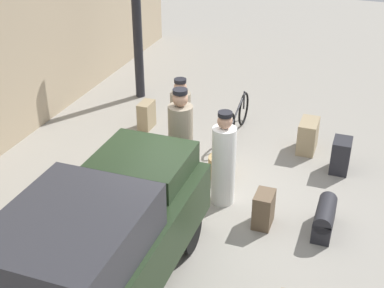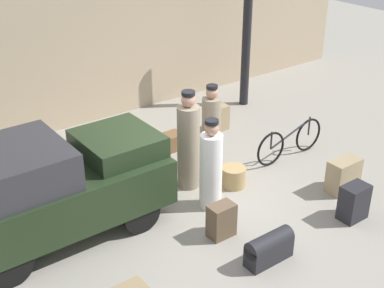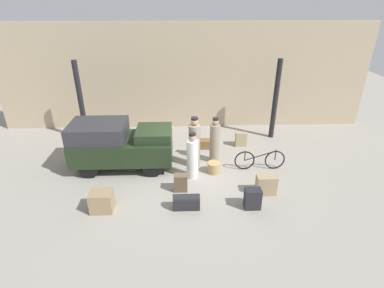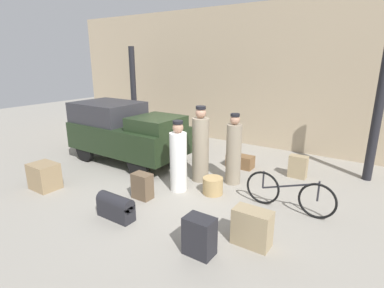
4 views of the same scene
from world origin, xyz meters
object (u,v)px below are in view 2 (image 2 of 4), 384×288
porter_standing_middle (211,168)px  suitcase_small_leather (354,202)px  porter_with_bicycle (211,131)px  wicker_basket (233,177)px  trunk_barrel_dark (269,247)px  suitcase_black_upright (219,118)px  suitcase_tan_flat (343,175)px  conductor_in_dark_uniform (188,144)px  bicycle (290,141)px  trunk_wicker_pale (166,143)px  truck (49,186)px  trunk_umber_medium (221,220)px

porter_standing_middle → suitcase_small_leather: size_ratio=2.63×
porter_with_bicycle → wicker_basket: bearing=-97.0°
trunk_barrel_dark → suitcase_black_upright: suitcase_black_upright is taller
suitcase_black_upright → suitcase_tan_flat: size_ratio=0.93×
suitcase_small_leather → wicker_basket: bearing=114.6°
conductor_in_dark_uniform → suitcase_tan_flat: (2.08, -1.76, -0.53)m
bicycle → trunk_barrel_dark: size_ratio=2.32×
wicker_basket → trunk_wicker_pale: wicker_basket is taller
truck → trunk_barrel_dark: size_ratio=4.46×
wicker_basket → trunk_barrel_dark: size_ratio=0.59×
suitcase_small_leather → trunk_barrel_dark: bearing=179.1°
conductor_in_dark_uniform → trunk_barrel_dark: conductor_in_dark_uniform is taller
wicker_basket → suitcase_black_upright: (1.28, 1.98, 0.10)m
trunk_wicker_pale → wicker_basket: bearing=-83.5°
wicker_basket → suitcase_small_leather: 2.13m
wicker_basket → suitcase_black_upright: 2.36m
porter_standing_middle → trunk_barrel_dark: bearing=-98.0°
truck → trunk_barrel_dark: 3.35m
porter_standing_middle → suitcase_black_upright: size_ratio=2.84×
bicycle → conductor_in_dark_uniform: size_ratio=0.96×
porter_standing_middle → trunk_barrel_dark: 1.73m
suitcase_black_upright → trunk_wicker_pale: 1.50m
conductor_in_dark_uniform → bicycle: bearing=-8.5°
wicker_basket → trunk_wicker_pale: (-0.21, 1.84, -0.01)m
trunk_barrel_dark → suitcase_small_leather: (1.85, -0.03, 0.07)m
porter_with_bicycle → trunk_umber_medium: porter_with_bicycle is taller
truck → conductor_in_dark_uniform: 2.55m
porter_standing_middle → suitcase_black_upright: 3.04m
wicker_basket → suitcase_black_upright: bearing=57.1°
trunk_barrel_dark → suitcase_tan_flat: size_ratio=1.25×
trunk_barrel_dark → trunk_wicker_pale: 3.82m
porter_standing_middle → suitcase_small_leather: 2.37m
suitcase_tan_flat → suitcase_small_leather: size_ratio=0.99×
porter_standing_middle → conductor_in_dark_uniform: 0.77m
porter_standing_middle → trunk_wicker_pale: (0.52, 2.10, -0.55)m
bicycle → suitcase_tan_flat: (-0.14, -1.43, -0.06)m
wicker_basket → porter_standing_middle: 0.95m
trunk_wicker_pale → trunk_umber_medium: size_ratio=1.30×
wicker_basket → porter_standing_middle: porter_standing_middle is taller
trunk_umber_medium → truck: bearing=143.3°
suitcase_tan_flat → porter_with_bicycle: bearing=123.4°
trunk_wicker_pale → suitcase_black_upright: bearing=5.2°
porter_with_bicycle → bicycle: bearing=-22.3°
porter_standing_middle → trunk_umber_medium: porter_standing_middle is taller
porter_with_bicycle → trunk_wicker_pale: 1.26m
wicker_basket → suitcase_tan_flat: bearing=-41.3°
trunk_umber_medium → suitcase_black_upright: bearing=51.3°
wicker_basket → suitcase_tan_flat: size_ratio=0.73×
porter_standing_middle → conductor_in_dark_uniform: conductor_in_dark_uniform is taller
bicycle → suitcase_small_leather: 2.21m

